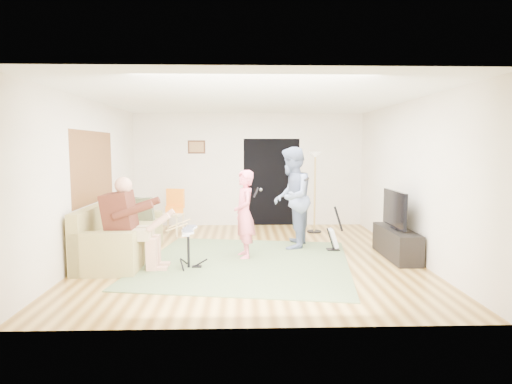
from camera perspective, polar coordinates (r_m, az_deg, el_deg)
The scene contains 19 objects.
floor at distance 7.56m, azimuth -0.64°, elevation -8.52°, with size 6.00×6.00×0.00m, color brown.
walls at distance 7.34m, azimuth -0.65°, elevation 1.73°, with size 5.50×6.00×2.70m, color silver, non-canonical shape.
ceiling at distance 7.36m, azimuth -0.66°, elevation 12.26°, with size 6.00×6.00×0.00m, color white.
window_blinds at distance 7.96m, azimuth -20.86°, elevation 3.11°, with size 2.05×2.05×0.00m, color brown.
doorway at distance 10.37m, azimuth 2.08°, elevation 1.31°, with size 2.10×2.10×0.00m, color black.
picture_frame at distance 10.37m, azimuth -7.94°, elevation 5.96°, with size 0.42×0.03×0.32m, color #3F2314.
area_rug at distance 7.13m, azimuth -1.37°, elevation -9.37°, with size 3.32×3.31×0.02m, color #576B41.
sofa at distance 7.72m, azimuth -18.07°, elevation -6.15°, with size 0.95×2.31×0.93m.
drummer at distance 6.94m, azimuth -16.12°, elevation -5.31°, with size 0.94×0.53×1.44m.
drum_kit at distance 6.84m, azimuth -9.00°, elevation -7.72°, with size 0.35×0.63×0.65m.
singer at distance 7.31m, azimuth -1.56°, elevation -2.99°, with size 0.55×0.36×1.51m, color #F46A7F.
microphone at distance 7.27m, azimuth 0.01°, elevation -0.08°, with size 0.06×0.06×0.24m, color black, non-canonical shape.
guitarist at distance 8.04m, azimuth 4.77°, elevation -0.77°, with size 0.92×0.72×1.90m, color slate.
guitar_held at distance 8.04m, azimuth 6.20°, elevation 1.66°, with size 0.12×0.60×0.26m, color white, non-canonical shape.
guitar_spare at distance 8.01m, azimuth 10.30°, elevation -6.06°, with size 0.30×0.27×0.82m.
torchiere_lamp at distance 9.55m, azimuth 7.87°, elevation 1.92°, with size 0.32×0.32×1.79m.
dining_chair at distance 9.45m, azimuth -11.07°, elevation -3.51°, with size 0.51×0.53×0.99m.
tv_cabinet at distance 7.80m, azimuth 18.20°, elevation -6.49°, with size 0.40×1.40×0.50m, color black.
television at distance 7.68m, azimuth 18.00°, elevation -2.13°, with size 0.06×0.99×0.62m, color black.
Camera 1 is at (-0.14, -7.32, 1.90)m, focal length 30.00 mm.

